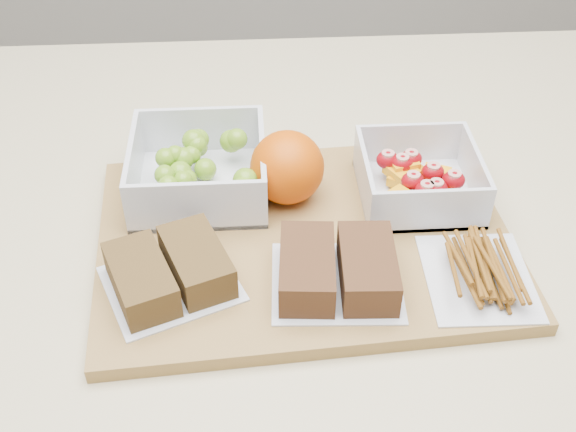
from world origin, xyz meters
name	(u,v)px	position (x,y,z in m)	size (l,w,h in m)	color
cutting_board	(304,240)	(0.01, -0.02, 0.91)	(0.42, 0.30, 0.02)	olive
grape_container	(201,169)	(-0.10, 0.06, 0.94)	(0.14, 0.14, 0.06)	silver
fruit_container	(418,180)	(0.13, 0.03, 0.94)	(0.12, 0.12, 0.05)	silver
orange	(287,167)	(-0.01, 0.04, 0.96)	(0.08, 0.08, 0.08)	#D55005
sandwich_bag_left	(169,271)	(-0.12, -0.09, 0.93)	(0.15, 0.14, 0.04)	silver
sandwich_bag_center	(337,269)	(0.03, -0.09, 0.93)	(0.13, 0.12, 0.04)	silver
pretzel_bag	(480,268)	(0.17, -0.10, 0.93)	(0.10, 0.12, 0.03)	silver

